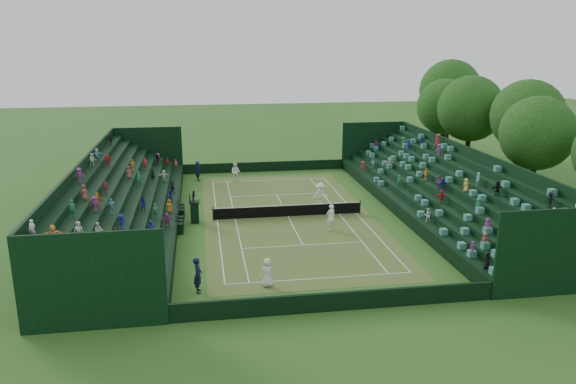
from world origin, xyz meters
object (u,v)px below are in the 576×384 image
(umpire_chair, at_px, (194,209))
(player_far_west, at_px, (236,172))
(player_near_east, at_px, (331,217))
(tennis_net, at_px, (288,210))
(player_far_east, at_px, (320,195))
(player_near_west, at_px, (267,273))

(umpire_chair, height_order, player_far_west, umpire_chair)
(player_near_east, bearing_deg, tennis_net, -73.24)
(umpire_chair, relative_size, player_far_west, 1.34)
(umpire_chair, bearing_deg, player_far_east, 15.31)
(umpire_chair, xyz_separation_m, player_near_east, (9.73, -3.25, -0.10))
(tennis_net, relative_size, player_far_west, 6.26)
(tennis_net, relative_size, player_near_east, 6.00)
(tennis_net, height_order, player_far_east, player_far_east)
(umpire_chair, xyz_separation_m, player_far_west, (3.93, 12.34, -0.14))
(player_near_west, distance_m, player_far_west, 24.44)
(player_near_east, bearing_deg, player_near_west, 38.73)
(tennis_net, height_order, umpire_chair, umpire_chair)
(player_near_west, height_order, player_near_east, player_near_east)
(tennis_net, xyz_separation_m, player_far_east, (3.11, 2.45, 0.46))
(umpire_chair, relative_size, player_near_east, 1.29)
(player_far_east, bearing_deg, umpire_chair, 178.98)
(umpire_chair, relative_size, player_near_west, 1.51)
(player_near_east, distance_m, player_far_east, 6.09)
(player_near_east, bearing_deg, player_far_west, -88.07)
(umpire_chair, distance_m, player_near_east, 10.26)
(umpire_chair, bearing_deg, player_far_west, 72.35)
(player_far_east, bearing_deg, player_near_west, -129.03)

